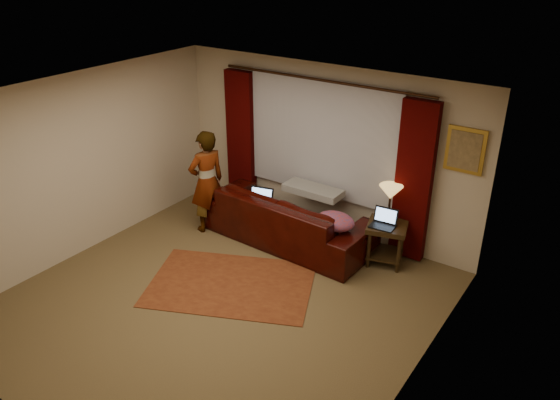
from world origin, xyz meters
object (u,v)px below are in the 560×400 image
object	(u,v)px
laptop_sofa	(258,199)
tiffany_lamp	(390,203)
end_table	(386,243)
laptop_table	(383,219)
sofa	(288,209)
person	(207,182)

from	to	relation	value
laptop_sofa	tiffany_lamp	xyz separation A→B (m)	(1.84, 0.59, 0.21)
end_table	laptop_table	size ratio (longest dim) A/B	1.71
sofa	tiffany_lamp	world-z (taller)	tiffany_lamp
sofa	end_table	distance (m)	1.53
sofa	laptop_table	xyz separation A→B (m)	(1.47, 0.14, 0.21)
tiffany_lamp	laptop_table	world-z (taller)	tiffany_lamp
sofa	end_table	xyz separation A→B (m)	(1.50, 0.26, -0.22)
person	tiffany_lamp	bearing A→B (deg)	126.05
end_table	laptop_table	xyz separation A→B (m)	(-0.03, -0.12, 0.43)
person	sofa	bearing A→B (deg)	127.58
laptop_sofa	end_table	xyz separation A→B (m)	(1.89, 0.46, -0.36)
laptop_table	person	distance (m)	2.75
tiffany_lamp	person	size ratio (longest dim) A/B	0.32
laptop_table	person	world-z (taller)	person
laptop_sofa	person	world-z (taller)	person
laptop_sofa	sofa	bearing A→B (deg)	13.51
laptop_sofa	laptop_table	world-z (taller)	laptop_table
laptop_sofa	laptop_table	size ratio (longest dim) A/B	1.10
sofa	person	world-z (taller)	person
laptop_sofa	tiffany_lamp	size ratio (longest dim) A/B	0.76
end_table	sofa	bearing A→B (deg)	-170.02
laptop_sofa	laptop_table	distance (m)	1.89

